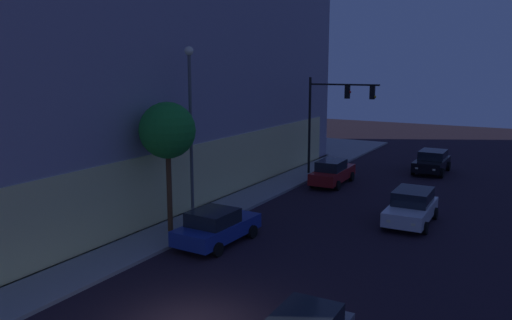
# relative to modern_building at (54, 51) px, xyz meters

# --- Properties ---
(modern_building) EXTENTS (36.28, 25.00, 17.79)m
(modern_building) POSITION_rel_modern_building_xyz_m (0.00, 0.00, 0.00)
(modern_building) COLOR #4C4C51
(modern_building) RESTS_ON ground
(traffic_light_far_corner) EXTENTS (0.59, 4.98, 6.89)m
(traffic_light_far_corner) POSITION_rel_modern_building_xyz_m (10.37, -15.76, -3.80)
(traffic_light_far_corner) COLOR black
(traffic_light_far_corner) RESTS_ON sidewalk_corner
(street_lamp_sidewalk) EXTENTS (0.44, 0.44, 8.62)m
(street_lamp_sidewalk) POSITION_rel_modern_building_xyz_m (-3.28, -13.56, -3.30)
(street_lamp_sidewalk) COLOR #565656
(street_lamp_sidewalk) RESTS_ON sidewalk_corner
(sidewalk_tree) EXTENTS (2.60, 2.60, 6.11)m
(sidewalk_tree) POSITION_rel_modern_building_xyz_m (-5.21, -13.68, -3.89)
(sidewalk_tree) COLOR brown
(sidewalk_tree) RESTS_ON sidewalk_corner
(car_blue) EXTENTS (4.47, 2.30, 1.59)m
(car_blue) POSITION_rel_modern_building_xyz_m (-5.19, -16.29, -8.02)
(car_blue) COLOR navy
(car_blue) RESTS_ON ground
(car_white) EXTENTS (4.50, 2.22, 1.69)m
(car_white) POSITION_rel_modern_building_xyz_m (2.18, -23.18, -7.95)
(car_white) COLOR silver
(car_white) RESTS_ON ground
(car_red) EXTENTS (4.85, 2.07, 1.68)m
(car_red) POSITION_rel_modern_building_xyz_m (8.19, -16.60, -7.97)
(car_red) COLOR maroon
(car_red) RESTS_ON ground
(car_black) EXTENTS (4.61, 2.24, 1.64)m
(car_black) POSITION_rel_modern_building_xyz_m (15.47, -21.62, -7.95)
(car_black) COLOR black
(car_black) RESTS_ON ground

